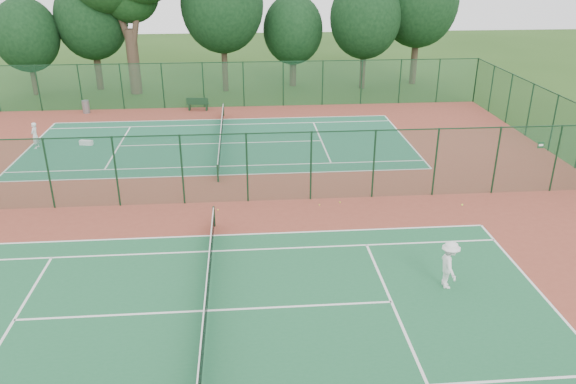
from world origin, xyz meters
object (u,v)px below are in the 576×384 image
(player_near, at_px, (449,265))
(trash_bin, at_px, (86,107))
(bench, at_px, (198,104))
(kit_bag, at_px, (86,143))
(player_far, at_px, (35,135))

(player_near, relative_size, trash_bin, 1.93)
(bench, bearing_deg, player_near, -59.80)
(trash_bin, distance_m, kit_bag, 7.91)
(bench, bearing_deg, kit_bag, -122.80)
(player_far, height_order, bench, player_far)
(player_far, height_order, trash_bin, player_far)
(trash_bin, bearing_deg, bench, -0.06)
(player_near, height_order, kit_bag, player_near)
(trash_bin, bearing_deg, player_near, -53.14)
(player_far, height_order, kit_bag, player_far)
(player_far, bearing_deg, bench, 139.35)
(player_near, distance_m, bench, 27.42)
(player_far, relative_size, kit_bag, 2.02)
(bench, height_order, kit_bag, bench)
(player_near, xyz_separation_m, bench, (-10.64, 25.27, -0.40))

